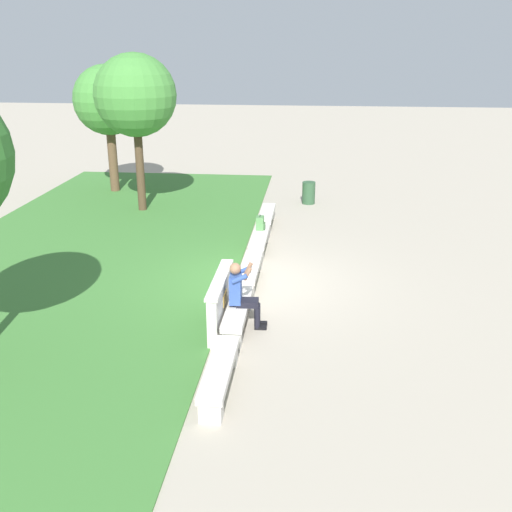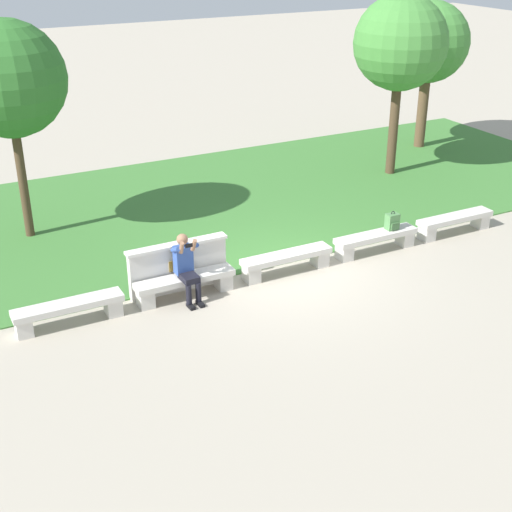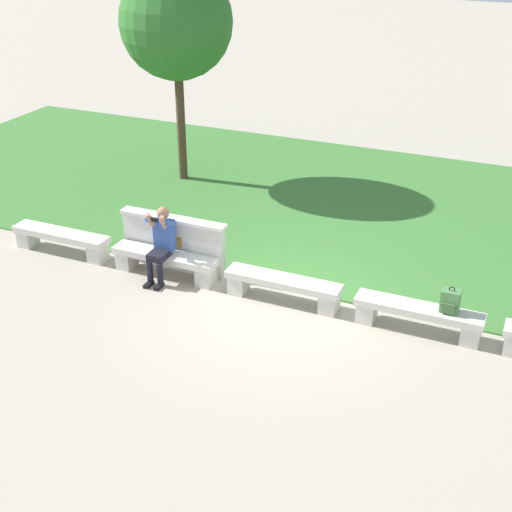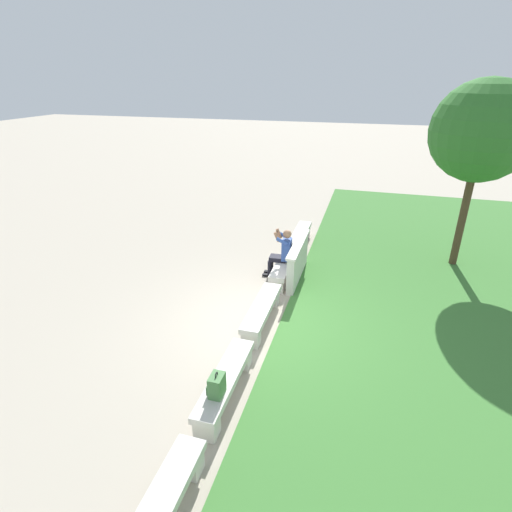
% 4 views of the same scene
% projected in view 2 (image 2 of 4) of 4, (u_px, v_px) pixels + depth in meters
% --- Properties ---
extents(ground_plane, '(80.00, 80.00, 0.00)m').
position_uv_depth(ground_plane, '(286.00, 273.00, 14.84)').
color(ground_plane, '#A89E8C').
extents(grass_strip, '(23.02, 8.00, 0.03)m').
position_uv_depth(grass_strip, '(202.00, 205.00, 18.35)').
color(grass_strip, '#3D7533').
rests_on(grass_strip, ground).
extents(bench_main, '(1.99, 0.40, 0.45)m').
position_uv_depth(bench_main, '(69.00, 310.00, 12.83)').
color(bench_main, beige).
rests_on(bench_main, ground).
extents(bench_near, '(1.99, 0.40, 0.45)m').
position_uv_depth(bench_near, '(185.00, 283.00, 13.77)').
color(bench_near, beige).
rests_on(bench_near, ground).
extents(bench_mid, '(1.99, 0.40, 0.45)m').
position_uv_depth(bench_mid, '(286.00, 260.00, 14.71)').
color(bench_mid, beige).
rests_on(bench_mid, ground).
extents(bench_far, '(1.99, 0.40, 0.45)m').
position_uv_depth(bench_far, '(376.00, 239.00, 15.65)').
color(bench_far, beige).
rests_on(bench_far, ground).
extents(bench_end, '(1.99, 0.40, 0.45)m').
position_uv_depth(bench_end, '(455.00, 221.00, 16.59)').
color(bench_end, beige).
rests_on(bench_end, ground).
extents(backrest_wall_with_plaque, '(2.05, 0.24, 1.01)m').
position_uv_depth(backrest_wall_with_plaque, '(178.00, 266.00, 13.95)').
color(backrest_wall_with_plaque, beige).
rests_on(backrest_wall_with_plaque, ground).
extents(person_photographer, '(0.48, 0.73, 1.32)m').
position_uv_depth(person_photographer, '(186.00, 264.00, 13.52)').
color(person_photographer, black).
rests_on(person_photographer, ground).
extents(backpack, '(0.28, 0.24, 0.43)m').
position_uv_depth(backpack, '(392.00, 222.00, 15.72)').
color(backpack, '#4C7F47').
rests_on(backpack, bench_far).
extents(tree_behind_wall, '(2.50, 2.50, 4.87)m').
position_uv_depth(tree_behind_wall, '(8.00, 80.00, 15.03)').
color(tree_behind_wall, '#4C3826').
rests_on(tree_behind_wall, ground).
extents(tree_left_background, '(2.45, 2.45, 4.53)m').
position_uv_depth(tree_left_background, '(429.00, 43.00, 21.71)').
color(tree_left_background, brown).
rests_on(tree_left_background, ground).
extents(tree_right_background, '(2.56, 2.56, 4.96)m').
position_uv_depth(tree_right_background, '(401.00, 44.00, 19.11)').
color(tree_right_background, '#4C3826').
rests_on(tree_right_background, ground).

